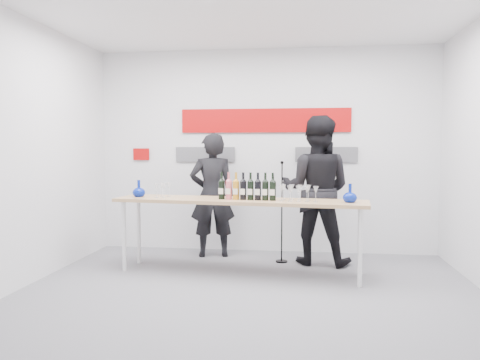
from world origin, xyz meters
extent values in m
plane|color=slate|center=(0.00, 0.00, 0.00)|extent=(5.00, 5.00, 0.00)
cube|color=silver|center=(0.00, 2.00, 1.50)|extent=(5.00, 0.04, 3.00)
cube|color=#AC0707|center=(0.00, 1.97, 1.95)|extent=(2.50, 0.02, 0.35)
cube|color=#59595E|center=(-0.90, 1.97, 1.45)|extent=(0.90, 0.02, 0.22)
cube|color=#59595E|center=(0.90, 1.97, 1.45)|extent=(0.90, 0.02, 0.22)
cube|color=#AC0707|center=(-1.90, 1.97, 1.45)|extent=(0.25, 0.02, 0.18)
cube|color=tan|center=(-0.21, 0.65, 0.90)|extent=(3.13, 0.96, 0.04)
cylinder|color=silver|center=(-1.66, 0.61, 0.44)|extent=(0.05, 0.05, 0.88)
cylinder|color=silver|center=(1.19, 0.29, 0.44)|extent=(0.05, 0.05, 0.88)
cylinder|color=silver|center=(-1.61, 1.02, 0.44)|extent=(0.05, 0.05, 0.88)
cylinder|color=silver|center=(1.24, 0.69, 0.44)|extent=(0.05, 0.05, 0.88)
imported|color=black|center=(-0.71, 1.54, 0.88)|extent=(0.72, 0.56, 1.75)
imported|color=black|center=(0.74, 1.33, 0.98)|extent=(1.08, 0.91, 1.97)
cylinder|color=black|center=(0.28, 1.32, 0.01)|extent=(0.16, 0.16, 0.02)
cylinder|color=black|center=(0.28, 1.32, 0.67)|extent=(0.02, 0.02, 1.33)
sphere|color=black|center=(0.28, 1.30, 1.35)|extent=(0.04, 0.04, 0.04)
camera|label=1|loc=(0.55, -4.95, 1.54)|focal=35.00mm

